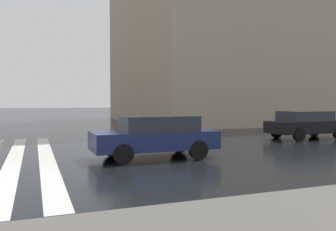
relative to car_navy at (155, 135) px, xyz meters
The scene contains 3 objects.
haussmann_block_corner 27.00m from the car_navy, 38.70° to the right, with size 19.38×22.38×21.17m.
car_navy is the anchor object (origin of this frame).
car_black 9.68m from the car_navy, 71.94° to the right, with size 1.85×4.10×1.41m.
Camera 1 is at (-8.43, -1.46, 1.87)m, focal length 37.15 mm.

